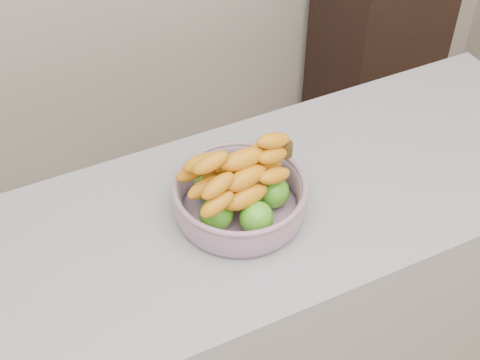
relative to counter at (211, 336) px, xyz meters
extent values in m
cube|color=gray|center=(0.00, 0.00, 0.00)|extent=(2.00, 0.60, 0.90)
cube|color=black|center=(1.24, 1.02, -0.02)|extent=(0.50, 0.41, 0.85)
cylinder|color=#A1ADC1|center=(0.09, 0.00, 0.46)|extent=(0.26, 0.26, 0.01)
torus|color=#A1ADC1|center=(0.09, 0.00, 0.53)|extent=(0.30, 0.30, 0.01)
sphere|color=#47A41C|center=(0.09, -0.08, 0.50)|extent=(0.08, 0.08, 0.08)
sphere|color=#47A41C|center=(0.16, -0.02, 0.50)|extent=(0.08, 0.08, 0.08)
sphere|color=#47A41C|center=(0.13, 0.06, 0.50)|extent=(0.08, 0.08, 0.08)
sphere|color=#47A41C|center=(0.04, 0.06, 0.50)|extent=(0.08, 0.08, 0.08)
sphere|color=#47A41C|center=(0.02, -0.03, 0.50)|extent=(0.08, 0.08, 0.08)
ellipsoid|color=orange|center=(0.08, -0.05, 0.54)|extent=(0.20, 0.07, 0.04)
ellipsoid|color=orange|center=(0.08, 0.00, 0.54)|extent=(0.19, 0.05, 0.04)
ellipsoid|color=orange|center=(0.08, 0.05, 0.54)|extent=(0.19, 0.06, 0.04)
ellipsoid|color=orange|center=(0.09, -0.03, 0.58)|extent=(0.20, 0.09, 0.04)
ellipsoid|color=orange|center=(0.09, 0.03, 0.58)|extent=(0.20, 0.07, 0.04)
ellipsoid|color=orange|center=(0.09, 0.00, 0.61)|extent=(0.19, 0.05, 0.04)
cylinder|color=#3E2D13|center=(0.20, 0.00, 0.59)|extent=(0.03, 0.03, 0.03)
camera|label=1|loc=(-0.38, -0.96, 1.56)|focal=50.00mm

